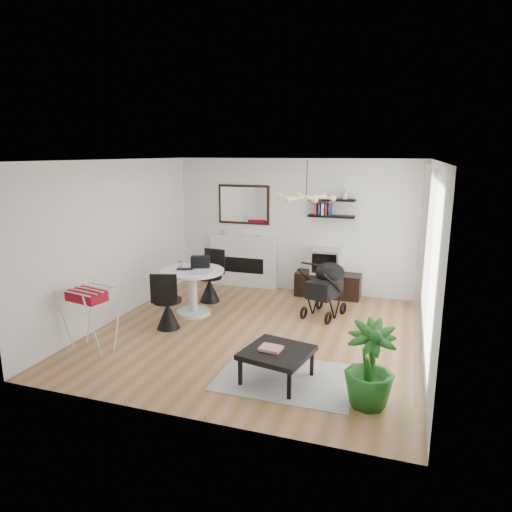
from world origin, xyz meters
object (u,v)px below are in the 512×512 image
(fireplace, at_px, (243,255))
(stroller, at_px, (326,291))
(coffee_table, at_px, (277,353))
(crt_tv, at_px, (326,261))
(drying_rack, at_px, (91,317))
(tv_console, at_px, (328,285))
(potted_plant, at_px, (370,365))
(dining_table, at_px, (193,285))

(fireplace, bearing_deg, stroller, -31.92)
(coffee_table, bearing_deg, stroller, 86.52)
(crt_tv, bearing_deg, drying_rack, -127.38)
(tv_console, bearing_deg, fireplace, 175.17)
(drying_rack, height_order, stroller, stroller)
(crt_tv, relative_size, potted_plant, 0.56)
(coffee_table, bearing_deg, drying_rack, 179.01)
(stroller, distance_m, potted_plant, 2.96)
(fireplace, bearing_deg, dining_table, -97.05)
(drying_rack, relative_size, coffee_table, 1.02)
(fireplace, relative_size, stroller, 2.07)
(coffee_table, bearing_deg, tv_console, 89.82)
(crt_tv, distance_m, dining_table, 2.70)
(crt_tv, bearing_deg, tv_console, 3.63)
(coffee_table, bearing_deg, potted_plant, -11.44)
(fireplace, height_order, stroller, fireplace)
(dining_table, relative_size, stroller, 1.06)
(potted_plant, bearing_deg, tv_console, 106.19)
(tv_console, height_order, coffee_table, tv_console)
(potted_plant, bearing_deg, coffee_table, 168.56)
(tv_console, xyz_separation_m, stroller, (0.14, -1.09, 0.21))
(drying_rack, distance_m, coffee_table, 2.79)
(crt_tv, height_order, coffee_table, crt_tv)
(drying_rack, xyz_separation_m, potted_plant, (3.93, -0.28, 0.00))
(tv_console, relative_size, stroller, 1.22)
(dining_table, distance_m, drying_rack, 1.96)
(crt_tv, height_order, dining_table, crt_tv)
(dining_table, xyz_separation_m, stroller, (2.23, 0.68, -0.09))
(fireplace, height_order, drying_rack, fireplace)
(drying_rack, bearing_deg, potted_plant, 7.55)
(stroller, bearing_deg, fireplace, 164.48)
(crt_tv, distance_m, coffee_table, 3.66)
(stroller, bearing_deg, coffee_table, -77.08)
(crt_tv, xyz_separation_m, drying_rack, (-2.75, -3.60, -0.23))
(tv_console, height_order, dining_table, dining_table)
(fireplace, height_order, dining_table, fireplace)
(fireplace, relative_size, drying_rack, 2.30)
(drying_rack, bearing_deg, fireplace, 87.43)
(coffee_table, height_order, potted_plant, potted_plant)
(fireplace, height_order, crt_tv, fireplace)
(fireplace, height_order, potted_plant, fireplace)
(tv_console, bearing_deg, potted_plant, -73.81)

